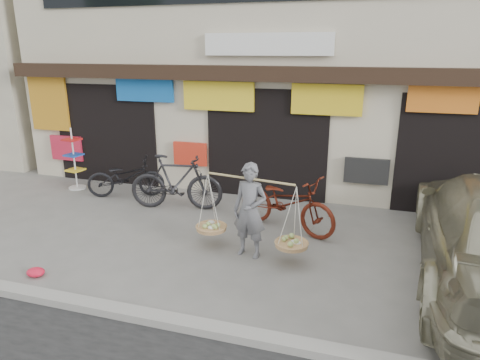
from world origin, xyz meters
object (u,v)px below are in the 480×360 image
(bike_0, at_px, (126,177))
(bike_2, at_px, (286,202))
(street_vendor, at_px, (250,214))
(bike_1, at_px, (176,182))
(display_rack, at_px, (75,165))

(bike_0, relative_size, bike_2, 0.85)
(street_vendor, bearing_deg, bike_1, 151.25)
(bike_0, bearing_deg, bike_2, -124.27)
(bike_2, xyz_separation_m, display_rack, (-5.89, 1.05, 0.07))
(bike_1, bearing_deg, street_vendor, -139.15)
(display_rack, bearing_deg, bike_0, -5.96)
(display_rack, bearing_deg, bike_2, -10.14)
(bike_1, distance_m, display_rack, 3.28)
(bike_0, distance_m, bike_2, 4.36)
(display_rack, bearing_deg, bike_1, -10.76)
(street_vendor, distance_m, bike_0, 4.47)
(bike_1, height_order, bike_2, bike_1)
(bike_1, distance_m, bike_2, 2.70)
(street_vendor, bearing_deg, display_rack, 165.88)
(bike_1, bearing_deg, display_rack, 68.28)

